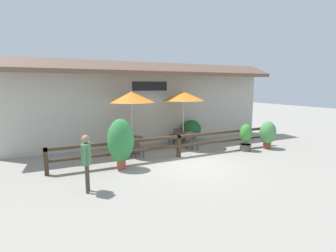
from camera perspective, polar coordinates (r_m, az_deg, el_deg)
ground_plane at (r=10.42m, az=5.12°, el=-8.16°), size 60.00×60.00×0.00m
building_facade at (r=13.66m, az=-3.84°, el=5.14°), size 14.28×1.49×4.23m
patio_railing at (r=11.12m, az=2.33°, el=-3.34°), size 10.40×0.14×0.95m
patio_umbrella_near at (r=11.68m, az=-7.98°, el=6.26°), size 2.08×2.08×2.80m
dining_table_near at (r=11.93m, az=-7.78°, el=-3.17°), size 0.97×0.97×0.72m
chair_near_streetside at (r=11.27m, az=-6.84°, el=-4.36°), size 0.49×0.49×0.86m
chair_near_wallside at (r=12.64m, az=-8.59°, el=-2.96°), size 0.43×0.43×0.86m
patio_umbrella_middle at (r=12.90m, az=3.35°, el=6.57°), size 2.08×2.08×2.80m
dining_table_middle at (r=13.12m, az=3.27°, el=-2.01°), size 0.97×0.97×0.72m
chair_middle_streetside at (r=12.54m, az=5.12°, el=-2.98°), size 0.49×0.49×0.86m
chair_middle_wallside at (r=13.75m, az=1.51°, el=-1.90°), size 0.51×0.51×0.86m
potted_plant_broad_leaf at (r=9.65m, az=-10.26°, el=-3.29°), size 0.96×0.87×1.86m
potted_plant_small_flowering at (r=13.53m, az=20.88°, el=-1.51°), size 0.81×0.73×1.33m
potted_plant_corner_fern at (r=12.75m, az=16.58°, el=-2.23°), size 0.59×0.54×1.26m
potted_plant_tall_tropical at (r=14.32m, az=5.07°, el=-0.75°), size 1.09×0.98×1.18m
pedestrian at (r=7.78m, az=-17.36°, el=-6.21°), size 0.34×0.56×1.67m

